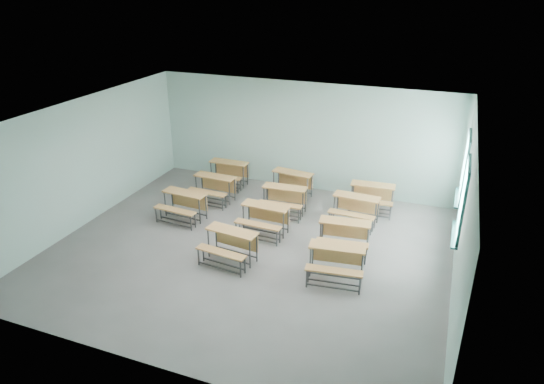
{
  "coord_description": "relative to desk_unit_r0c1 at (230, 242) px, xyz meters",
  "views": [
    {
      "loc": [
        4.02,
        -9.03,
        5.89
      ],
      "look_at": [
        0.1,
        1.2,
        1.0
      ],
      "focal_mm": 32.0,
      "sensor_mm": 36.0,
      "label": 1
    }
  ],
  "objects": [
    {
      "name": "desk_unit_r2c0",
      "position": [
        -1.82,
        2.73,
        0.0
      ],
      "size": [
        1.22,
        0.85,
        0.74
      ],
      "rotation": [
        0.0,
        0.0,
        -0.05
      ],
      "color": "#BB8343",
      "rests_on": "ground"
    },
    {
      "name": "desk_unit_r2c1",
      "position": [
        0.3,
        2.71,
        0.0
      ],
      "size": [
        1.22,
        0.86,
        0.74
      ],
      "rotation": [
        0.0,
        0.0,
        0.06
      ],
      "color": "#BB8343",
      "rests_on": "ground"
    },
    {
      "name": "desk_unit_r1c1",
      "position": [
        0.23,
        1.47,
        0.0
      ],
      "size": [
        1.21,
        0.84,
        0.74
      ],
      "rotation": [
        0.0,
        0.0,
        -0.04
      ],
      "color": "#BB8343",
      "rests_on": "ground"
    },
    {
      "name": "desk_unit_r0c1",
      "position": [
        0.0,
        0.0,
        0.0
      ],
      "size": [
        1.26,
        0.91,
        0.74
      ],
      "rotation": [
        0.0,
        0.0,
        -0.11
      ],
      "color": "#BB8343",
      "rests_on": "ground"
    },
    {
      "name": "desk_unit_r0c2",
      "position": [
        2.38,
        0.17,
        0.0
      ],
      "size": [
        1.27,
        0.93,
        0.74
      ],
      "rotation": [
        0.0,
        0.0,
        0.12
      ],
      "color": "#BB8343",
      "rests_on": "ground"
    },
    {
      "name": "desk_unit_r2c2",
      "position": [
        2.22,
        2.81,
        0.0
      ],
      "size": [
        1.22,
        0.85,
        0.74
      ],
      "rotation": [
        0.0,
        0.0,
        -0.05
      ],
      "color": "#BB8343",
      "rests_on": "ground"
    },
    {
      "name": "desk_unit_r3c2",
      "position": [
        2.48,
        3.73,
        0.0
      ],
      "size": [
        1.23,
        0.87,
        0.74
      ],
      "rotation": [
        0.0,
        0.0,
        0.07
      ],
      "color": "#BB8343",
      "rests_on": "ground"
    },
    {
      "name": "room",
      "position": [
        0.29,
        0.65,
        1.1
      ],
      "size": [
        9.04,
        8.04,
        3.24
      ],
      "color": "slate",
      "rests_on": "ground"
    },
    {
      "name": "desk_unit_r1c2",
      "position": [
        2.28,
        1.33,
        0.0
      ],
      "size": [
        1.26,
        0.92,
        0.74
      ],
      "rotation": [
        0.0,
        0.0,
        0.11
      ],
      "color": "#BB8343",
      "rests_on": "ground"
    },
    {
      "name": "desk_unit_r1c0",
      "position": [
        -2.04,
        1.44,
        0.0
      ],
      "size": [
        1.24,
        0.88,
        0.74
      ],
      "rotation": [
        0.0,
        0.0,
        -0.08
      ],
      "color": "#BB8343",
      "rests_on": "ground"
    },
    {
      "name": "desk_unit_r3c1",
      "position": [
        0.14,
        3.8,
        0.0
      ],
      "size": [
        1.27,
        0.94,
        0.74
      ],
      "rotation": [
        0.0,
        0.0,
        -0.13
      ],
      "color": "#BB8343",
      "rests_on": "ground"
    },
    {
      "name": "desk_unit_r3c0",
      "position": [
        -1.94,
        3.91,
        0.0
      ],
      "size": [
        1.18,
        0.79,
        0.74
      ],
      "rotation": [
        0.0,
        0.0,
        0.0
      ],
      "color": "#BB8343",
      "rests_on": "ground"
    }
  ]
}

